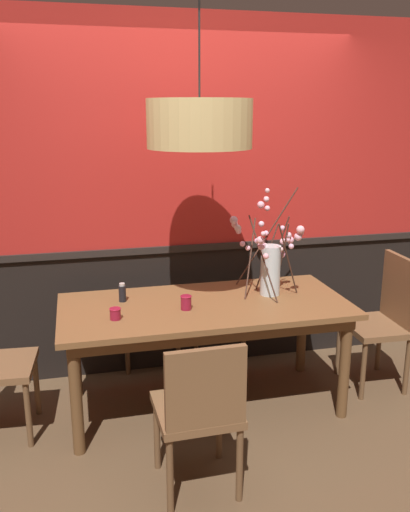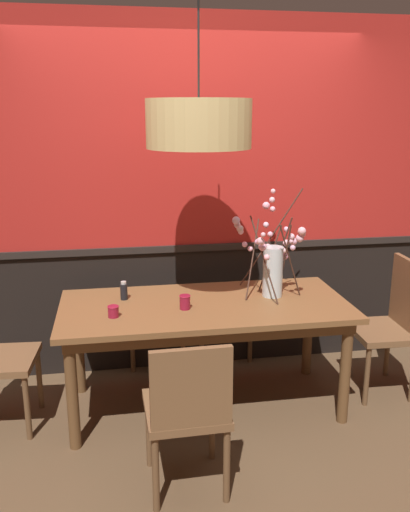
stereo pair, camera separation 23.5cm
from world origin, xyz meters
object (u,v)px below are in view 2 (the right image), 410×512
(chair_far_side_left, at_px, (156,297))
(candle_holder_nearer_edge, at_px, (185,302))
(chair_head_east_end, at_px, (392,320))
(pendant_lamp, at_px, (199,124))
(condiment_bottle, at_px, (124,291))
(dining_table, at_px, (205,315))
(chair_far_side_right, at_px, (223,293))
(vase_with_blossoms, at_px, (272,264))
(chair_near_side_left, at_px, (188,407))
(candle_holder_nearer_center, at_px, (113,311))

(chair_far_side_left, relative_size, candle_holder_nearer_edge, 10.03)
(chair_head_east_end, relative_size, pendant_lamp, 1.09)
(condiment_bottle, bearing_deg, dining_table, -18.01)
(chair_far_side_right, xyz_separation_m, vase_with_blossoms, (0.18, -0.76, 0.46))
(chair_head_east_end, distance_m, vase_with_blossoms, 0.97)
(chair_far_side_right, height_order, chair_far_side_left, chair_far_side_left)
(chair_head_east_end, bearing_deg, candle_holder_nearer_edge, -176.58)
(chair_far_side_left, bearing_deg, dining_table, -72.67)
(vase_with_blossoms, xyz_separation_m, pendant_lamp, (-0.52, -0.14, 0.92))
(condiment_bottle, bearing_deg, chair_far_side_left, 68.80)
(chair_head_east_end, xyz_separation_m, condiment_bottle, (-1.86, 0.16, 0.27))
(chair_far_side_left, distance_m, chair_near_side_left, 1.68)
(chair_head_east_end, height_order, pendant_lamp, pendant_lamp)
(chair_head_east_end, distance_m, condiment_bottle, 1.88)
(chair_far_side_right, bearing_deg, candle_holder_nearer_edge, -115.33)
(chair_near_side_left, bearing_deg, pendant_lamp, 76.73)
(chair_far_side_left, height_order, chair_head_east_end, chair_head_east_end)
(chair_head_east_end, bearing_deg, chair_far_side_right, 141.23)
(dining_table, relative_size, condiment_bottle, 14.97)
(chair_far_side_right, bearing_deg, dining_table, -109.23)
(chair_far_side_right, bearing_deg, vase_with_blossoms, -76.82)
(chair_near_side_left, xyz_separation_m, pendant_lamp, (0.19, 0.79, 1.39))
(candle_holder_nearer_center, bearing_deg, pendant_lamp, 9.10)
(dining_table, relative_size, pendant_lamp, 2.12)
(chair_near_side_left, height_order, candle_holder_nearer_center, chair_near_side_left)
(chair_far_side_right, distance_m, condiment_bottle, 1.10)
(condiment_bottle, bearing_deg, chair_far_side_right, 39.84)
(chair_far_side_right, distance_m, chair_head_east_end, 1.34)
(vase_with_blossoms, distance_m, candle_holder_nearer_center, 1.11)
(vase_with_blossoms, height_order, candle_holder_nearer_center, vase_with_blossoms)
(chair_head_east_end, xyz_separation_m, pendant_lamp, (-1.38, -0.07, 1.35))
(candle_holder_nearer_edge, distance_m, pendant_lamp, 1.10)
(chair_near_side_left, xyz_separation_m, vase_with_blossoms, (0.71, 0.93, 0.47))
(vase_with_blossoms, xyz_separation_m, candle_holder_nearer_edge, (-0.62, -0.17, -0.18))
(candle_holder_nearer_center, relative_size, pendant_lamp, 0.08)
(chair_near_side_left, bearing_deg, condiment_bottle, 105.83)
(chair_far_side_right, height_order, candle_holder_nearer_center, chair_far_side_right)
(chair_far_side_right, relative_size, chair_head_east_end, 0.91)
(chair_head_east_end, height_order, vase_with_blossoms, vase_with_blossoms)
(dining_table, distance_m, chair_near_side_left, 0.89)
(dining_table, distance_m, chair_far_side_left, 0.89)
(chair_head_east_end, relative_size, candle_holder_nearer_edge, 10.56)
(vase_with_blossoms, xyz_separation_m, condiment_bottle, (-0.99, 0.08, -0.16))
(candle_holder_nearer_edge, bearing_deg, chair_near_side_left, -96.73)
(condiment_bottle, bearing_deg, vase_with_blossoms, -4.57)
(dining_table, distance_m, candle_holder_nearer_center, 0.62)
(chair_near_side_left, bearing_deg, candle_holder_nearer_edge, 83.27)
(dining_table, distance_m, condiment_bottle, 0.56)
(dining_table, height_order, chair_far_side_left, chair_far_side_left)
(chair_far_side_right, bearing_deg, chair_head_east_end, -38.77)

